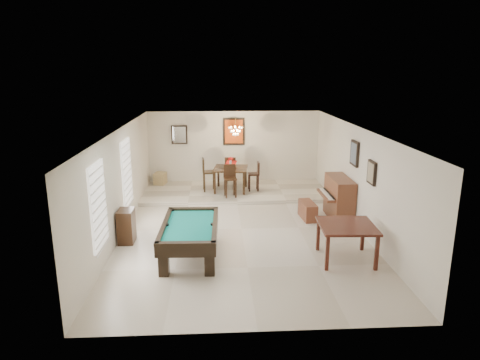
{
  "coord_description": "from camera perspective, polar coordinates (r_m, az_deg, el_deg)",
  "views": [
    {
      "loc": [
        -0.61,
        -10.4,
        4.02
      ],
      "look_at": [
        0.0,
        0.6,
        1.15
      ],
      "focal_mm": 32.0,
      "sensor_mm": 36.0,
      "label": 1
    }
  ],
  "objects": [
    {
      "name": "flower_vase",
      "position": [
        13.92,
        -1.27,
        2.61
      ],
      "size": [
        0.18,
        0.18,
        0.24
      ],
      "primitive_type": null,
      "rotation": [
        0.0,
        0.0,
        0.33
      ],
      "color": "#AF140F",
      "rests_on": "dining_table"
    },
    {
      "name": "square_table",
      "position": [
        9.57,
        13.95,
        -8.06
      ],
      "size": [
        1.22,
        1.22,
        0.8
      ],
      "primitive_type": null,
      "rotation": [
        0.0,
        0.0,
        -0.05
      ],
      "color": "#37150D",
      "rests_on": "ground_plane"
    },
    {
      "name": "window_left_rear",
      "position": [
        11.55,
        -14.88,
        0.99
      ],
      "size": [
        0.06,
        1.0,
        1.7
      ],
      "primitive_type": "cube",
      "color": "white",
      "rests_on": "wall_left"
    },
    {
      "name": "wall_right",
      "position": [
        11.34,
        15.49,
        0.18
      ],
      "size": [
        0.04,
        9.0,
        2.6
      ],
      "primitive_type": "cube",
      "color": "silver",
      "rests_on": "ground_plane"
    },
    {
      "name": "wall_left",
      "position": [
        11.01,
        -15.6,
        -0.25
      ],
      "size": [
        0.04,
        9.0,
        2.6
      ],
      "primitive_type": "cube",
      "color": "silver",
      "rests_on": "ground_plane"
    },
    {
      "name": "pool_table",
      "position": [
        9.52,
        -6.66,
        -8.08
      ],
      "size": [
        1.25,
        2.23,
        0.73
      ],
      "primitive_type": null,
      "rotation": [
        0.0,
        0.0,
        -0.03
      ],
      "color": "black",
      "rests_on": "ground_plane"
    },
    {
      "name": "corner_bench",
      "position": [
        15.14,
        -10.59,
        0.21
      ],
      "size": [
        0.45,
        0.51,
        0.4
      ],
      "primitive_type": "cube",
      "rotation": [
        0.0,
        0.0,
        -0.21
      ],
      "color": "tan",
      "rests_on": "dining_step"
    },
    {
      "name": "back_painting",
      "position": [
        15.02,
        -0.83,
        6.49
      ],
      "size": [
        0.75,
        0.06,
        0.95
      ],
      "primitive_type": "cube",
      "color": "#D84C14",
      "rests_on": "wall_back"
    },
    {
      "name": "dining_chair_north",
      "position": [
        14.73,
        -1.26,
        1.26
      ],
      "size": [
        0.41,
        0.41,
        1.0
      ],
      "primitive_type": null,
      "rotation": [
        0.0,
        0.0,
        3.04
      ],
      "color": "black",
      "rests_on": "dining_step"
    },
    {
      "name": "wall_front",
      "position": [
        6.53,
        2.53,
        -10.06
      ],
      "size": [
        6.0,
        0.04,
        2.6
      ],
      "primitive_type": "cube",
      "color": "silver",
      "rests_on": "ground_plane"
    },
    {
      "name": "dining_table",
      "position": [
        14.05,
        -1.25,
        0.36
      ],
      "size": [
        1.21,
        1.21,
        0.89
      ],
      "primitive_type": null,
      "rotation": [
        0.0,
        0.0,
        -0.13
      ],
      "color": "black",
      "rests_on": "dining_step"
    },
    {
      "name": "dining_step",
      "position": [
        14.23,
        -0.59,
        -1.56
      ],
      "size": [
        6.0,
        2.5,
        0.12
      ],
      "primitive_type": "cube",
      "color": "beige",
      "rests_on": "ground_plane"
    },
    {
      "name": "chandelier",
      "position": [
        13.73,
        -0.61,
        6.99
      ],
      "size": [
        0.44,
        0.44,
        0.6
      ],
      "primitive_type": null,
      "color": "#FFE5B2",
      "rests_on": "ceiling"
    },
    {
      "name": "dining_chair_south",
      "position": [
        13.34,
        -1.31,
        -0.15
      ],
      "size": [
        0.42,
        0.42,
        1.01
      ],
      "primitive_type": null,
      "rotation": [
        0.0,
        0.0,
        0.13
      ],
      "color": "black",
      "rests_on": "dining_step"
    },
    {
      "name": "ceiling",
      "position": [
        10.51,
        0.18,
        6.84
      ],
      "size": [
        6.0,
        9.0,
        0.04
      ],
      "primitive_type": "cube",
      "color": "white",
      "rests_on": "wall_back"
    },
    {
      "name": "piano_bench",
      "position": [
        11.97,
        9.01,
        -4.03
      ],
      "size": [
        0.4,
        0.87,
        0.47
      ],
      "primitive_type": "cube",
      "rotation": [
        0.0,
        0.0,
        0.08
      ],
      "color": "brown",
      "rests_on": "ground_plane"
    },
    {
      "name": "back_mirror",
      "position": [
        15.08,
        -8.1,
        6.0
      ],
      "size": [
        0.55,
        0.06,
        0.65
      ],
      "primitive_type": "cube",
      "color": "white",
      "rests_on": "wall_back"
    },
    {
      "name": "window_left_front",
      "position": [
        8.92,
        -18.38,
        -3.25
      ],
      "size": [
        0.06,
        1.0,
        1.7
      ],
      "primitive_type": "cube",
      "color": "white",
      "rests_on": "wall_left"
    },
    {
      "name": "wall_back",
      "position": [
        15.16,
        -0.82,
        4.27
      ],
      "size": [
        6.0,
        0.04,
        2.6
      ],
      "primitive_type": "cube",
      "color": "silver",
      "rests_on": "ground_plane"
    },
    {
      "name": "dining_chair_west",
      "position": [
        14.02,
        -4.17,
        0.72
      ],
      "size": [
        0.44,
        0.44,
        1.09
      ],
      "primitive_type": null,
      "rotation": [
        0.0,
        0.0,
        1.66
      ],
      "color": "black",
      "rests_on": "dining_step"
    },
    {
      "name": "upright_piano",
      "position": [
        11.99,
        12.45,
        -2.41
      ],
      "size": [
        0.78,
        1.4,
        1.16
      ],
      "primitive_type": null,
      "color": "brown",
      "rests_on": "ground_plane"
    },
    {
      "name": "dining_chair_east",
      "position": [
        14.06,
        1.79,
        0.5
      ],
      "size": [
        0.36,
        0.36,
        0.95
      ],
      "primitive_type": null,
      "rotation": [
        0.0,
        0.0,
        -1.55
      ],
      "color": "black",
      "rests_on": "dining_step"
    },
    {
      "name": "ground_plane",
      "position": [
        11.17,
        0.17,
        -6.55
      ],
      "size": [
        6.0,
        9.0,
        0.02
      ],
      "primitive_type": "cube",
      "color": "beige"
    },
    {
      "name": "right_picture_lower",
      "position": [
        10.32,
        17.16,
        0.95
      ],
      "size": [
        0.06,
        0.45,
        0.55
      ],
      "primitive_type": "cube",
      "color": "gray",
      "rests_on": "wall_right"
    },
    {
      "name": "right_picture_upper",
      "position": [
        11.48,
        15.04,
        3.46
      ],
      "size": [
        0.06,
        0.55,
        0.65
      ],
      "primitive_type": "cube",
      "color": "slate",
      "rests_on": "wall_right"
    },
    {
      "name": "apothecary_chest",
      "position": [
        10.56,
        -14.91,
        -5.95
      ],
      "size": [
        0.36,
        0.54,
        0.8
      ],
      "primitive_type": "cube",
      "color": "black",
      "rests_on": "ground_plane"
    }
  ]
}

